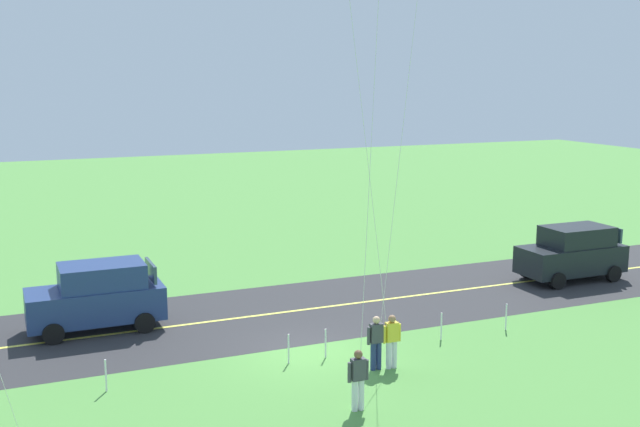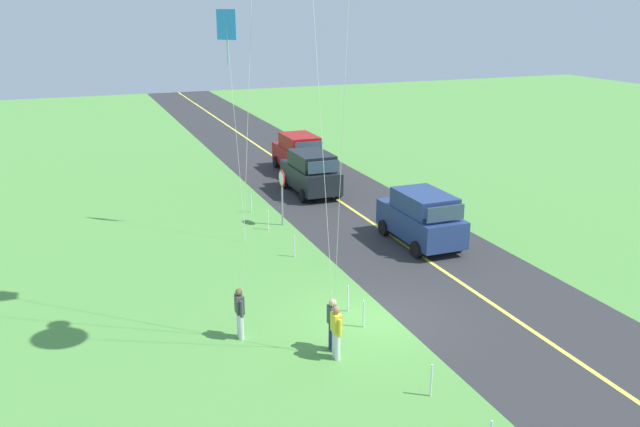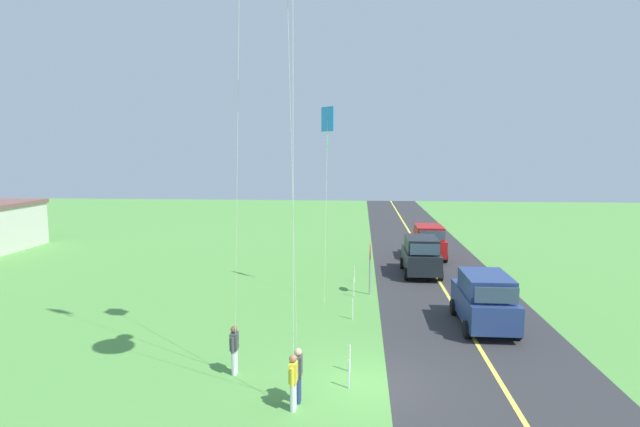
{
  "view_description": "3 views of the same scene",
  "coord_description": "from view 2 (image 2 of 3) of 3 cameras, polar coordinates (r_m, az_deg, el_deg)",
  "views": [
    {
      "loc": [
        8.47,
        20.92,
        8.39
      ],
      "look_at": [
        -0.21,
        0.47,
        4.38
      ],
      "focal_mm": 43.26,
      "sensor_mm": 36.0,
      "label": 1
    },
    {
      "loc": [
        -16.88,
        8.63,
        9.48
      ],
      "look_at": [
        1.83,
        1.3,
        3.13
      ],
      "focal_mm": 36.97,
      "sensor_mm": 36.0,
      "label": 2
    },
    {
      "loc": [
        -15.01,
        0.4,
        7.13
      ],
      "look_at": [
        2.28,
        1.79,
        5.03
      ],
      "focal_mm": 28.54,
      "sensor_mm": 36.0,
      "label": 3
    }
  ],
  "objects": [
    {
      "name": "fence_post_6",
      "position": [
        31.67,
        -5.99,
        0.89
      ],
      "size": [
        0.05,
        0.05,
        0.9
      ],
      "primitive_type": "cylinder",
      "color": "silver",
      "rests_on": "ground"
    },
    {
      "name": "person_adult_near",
      "position": [
        19.78,
        -6.96,
        -8.42
      ],
      "size": [
        0.58,
        0.22,
        1.6
      ],
      "rotation": [
        0.0,
        0.0,
        3.82
      ],
      "color": "silver",
      "rests_on": "ground"
    },
    {
      "name": "fence_post_1",
      "position": [
        17.37,
        9.61,
        -14.05
      ],
      "size": [
        0.05,
        0.05,
        0.9
      ],
      "primitive_type": "cylinder",
      "color": "silver",
      "rests_on": "ground"
    },
    {
      "name": "fence_post_2",
      "position": [
        20.48,
        3.79,
        -8.66
      ],
      "size": [
        0.05,
        0.05,
        0.9
      ],
      "primitive_type": "cylinder",
      "color": "silver",
      "rests_on": "ground"
    },
    {
      "name": "fence_post_4",
      "position": [
        25.95,
        -2.23,
        -2.82
      ],
      "size": [
        0.05,
        0.05,
        0.9
      ],
      "primitive_type": "cylinder",
      "color": "silver",
      "rests_on": "ground"
    },
    {
      "name": "road_centre_stripe",
      "position": [
        23.11,
        14.15,
        -7.22
      ],
      "size": [
        120.0,
        0.16,
        0.0
      ],
      "primitive_type": "cube",
      "color": "#E5E04C",
      "rests_on": "asphalt_road"
    },
    {
      "name": "person_child_watcher",
      "position": [
        18.58,
        1.42,
        -10.09
      ],
      "size": [
        0.58,
        0.22,
        1.6
      ],
      "rotation": [
        0.0,
        0.0,
        5.85
      ],
      "color": "silver",
      "rests_on": "ground"
    },
    {
      "name": "fence_post_3",
      "position": [
        21.45,
        2.44,
        -7.36
      ],
      "size": [
        0.05,
        0.05,
        0.9
      ],
      "primitive_type": "cylinder",
      "color": "silver",
      "rests_on": "ground"
    },
    {
      "name": "car_parked_east_far",
      "position": [
        39.28,
        -1.86,
        5.3
      ],
      "size": [
        4.4,
        2.12,
        2.24
      ],
      "color": "maroon",
      "rests_on": "ground"
    },
    {
      "name": "person_adult_companion",
      "position": [
        18.98,
        1.1,
        -9.44
      ],
      "size": [
        0.58,
        0.22,
        1.6
      ],
      "rotation": [
        0.0,
        0.0,
        0.5
      ],
      "color": "navy",
      "rests_on": "ground"
    },
    {
      "name": "stop_sign",
      "position": [
        29.33,
        -3.32,
        2.34
      ],
      "size": [
        0.76,
        0.08,
        2.56
      ],
      "color": "gray",
      "rests_on": "ground"
    },
    {
      "name": "asphalt_road",
      "position": [
        23.11,
        14.15,
        -7.23
      ],
      "size": [
        120.0,
        7.0,
        0.0
      ],
      "primitive_type": "cube",
      "color": "#2D2D30",
      "rests_on": "ground"
    },
    {
      "name": "kite_green_far",
      "position": [
        27.96,
        -8.08,
        15.55
      ],
      "size": [
        2.25,
        0.66,
        9.35
      ],
      "color": "silver",
      "rests_on": "ground"
    },
    {
      "name": "car_parked_east_near",
      "position": [
        34.52,
        -0.8,
        3.59
      ],
      "size": [
        4.4,
        2.12,
        2.24
      ],
      "color": "black",
      "rests_on": "ground"
    },
    {
      "name": "fence_post_5",
      "position": [
        29.14,
        -4.53,
        -0.56
      ],
      "size": [
        0.05,
        0.05,
        0.9
      ],
      "primitive_type": "cylinder",
      "color": "silver",
      "rests_on": "ground"
    },
    {
      "name": "ground_plane",
      "position": [
        21.22,
        5.15,
        -9.22
      ],
      "size": [
        120.0,
        120.0,
        0.1
      ],
      "primitive_type": "cube",
      "color": "#549342"
    },
    {
      "name": "car_suv_foreground",
      "position": [
        27.45,
        8.77,
        -0.32
      ],
      "size": [
        4.4,
        2.12,
        2.24
      ],
      "color": "navy",
      "rests_on": "ground"
    }
  ]
}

